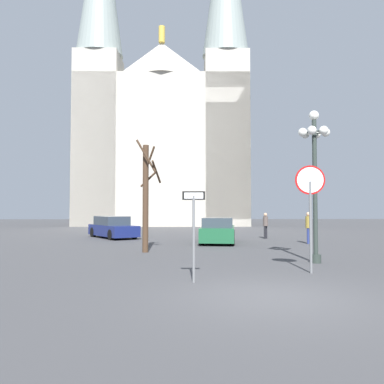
# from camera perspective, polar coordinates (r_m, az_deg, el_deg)

# --- Properties ---
(ground_plane) EXTENTS (120.00, 120.00, 0.00)m
(ground_plane) POSITION_cam_1_polar(r_m,az_deg,el_deg) (8.77, 12.00, -15.13)
(ground_plane) COLOR #424244
(cathedral) EXTENTS (19.43, 11.88, 39.12)m
(cathedral) POSITION_cam_1_polar(r_m,az_deg,el_deg) (45.57, -4.25, 10.93)
(cathedral) COLOR #BCB5A5
(cathedral) RESTS_ON ground
(stop_sign) EXTENTS (0.88, 0.19, 3.23)m
(stop_sign) POSITION_cam_1_polar(r_m,az_deg,el_deg) (11.99, 17.26, -0.56)
(stop_sign) COLOR slate
(stop_sign) RESTS_ON ground
(one_way_arrow_sign) EXTENTS (0.60, 0.07, 2.38)m
(one_way_arrow_sign) POSITION_cam_1_polar(r_m,az_deg,el_deg) (10.02, 0.25, -5.10)
(one_way_arrow_sign) COLOR slate
(one_way_arrow_sign) RESTS_ON ground
(street_lamp) EXTENTS (1.14, 1.03, 5.44)m
(street_lamp) POSITION_cam_1_polar(r_m,az_deg,el_deg) (14.34, 17.86, 4.33)
(street_lamp) COLOR #2D3833
(street_lamp) RESTS_ON ground
(bare_tree) EXTENTS (1.07, 1.17, 4.91)m
(bare_tree) POSITION_cam_1_polar(r_m,az_deg,el_deg) (16.97, -6.88, -0.39)
(bare_tree) COLOR #473323
(bare_tree) RESTS_ON ground
(parked_car_near_green) EXTENTS (2.41, 4.65, 1.42)m
(parked_car_near_green) POSITION_cam_1_polar(r_m,az_deg,el_deg) (21.51, 3.92, -5.80)
(parked_car_near_green) COLOR #1E5B38
(parked_car_near_green) RESTS_ON ground
(parked_car_far_navy) EXTENTS (3.90, 4.76, 1.41)m
(parked_car_far_navy) POSITION_cam_1_polar(r_m,az_deg,el_deg) (25.59, -11.79, -5.24)
(parked_car_far_navy) COLOR navy
(parked_car_far_navy) RESTS_ON ground
(pedestrian_walking) EXTENTS (0.32, 0.32, 1.64)m
(pedestrian_walking) POSITION_cam_1_polar(r_m,az_deg,el_deg) (24.83, 10.93, -4.59)
(pedestrian_walking) COLOR black
(pedestrian_walking) RESTS_ON ground
(pedestrian_standing) EXTENTS (0.32, 0.32, 1.73)m
(pedestrian_standing) POSITION_cam_1_polar(r_m,az_deg,el_deg) (21.82, 17.02, -4.66)
(pedestrian_standing) COLOR navy
(pedestrian_standing) RESTS_ON ground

